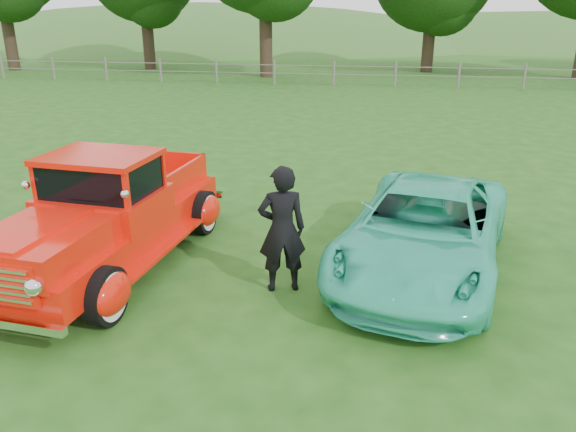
# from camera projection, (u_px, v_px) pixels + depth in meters

# --- Properties ---
(ground) EXTENTS (140.00, 140.00, 0.00)m
(ground) POSITION_uv_depth(u_px,v_px,m) (203.00, 300.00, 7.63)
(ground) COLOR #1F4C14
(ground) RESTS_ON ground
(distant_hills) EXTENTS (116.00, 60.00, 18.00)m
(distant_hills) POSITION_uv_depth(u_px,v_px,m) (323.00, 82.00, 64.79)
(distant_hills) COLOR #2F6023
(distant_hills) RESTS_ON ground
(fence_line) EXTENTS (48.00, 0.12, 1.20)m
(fence_line) POSITION_uv_depth(u_px,v_px,m) (334.00, 73.00, 27.75)
(fence_line) COLOR #686257
(fence_line) RESTS_ON ground
(red_pickup) EXTENTS (2.60, 5.13, 1.78)m
(red_pickup) POSITION_uv_depth(u_px,v_px,m) (109.00, 217.00, 8.39)
(red_pickup) COLOR black
(red_pickup) RESTS_ON ground
(teal_sedan) EXTENTS (3.17, 5.04, 1.30)m
(teal_sedan) POSITION_uv_depth(u_px,v_px,m) (425.00, 230.00, 8.28)
(teal_sedan) COLOR #32C9A0
(teal_sedan) RESTS_ON ground
(man) EXTENTS (0.76, 0.61, 1.81)m
(man) POSITION_uv_depth(u_px,v_px,m) (282.00, 229.00, 7.64)
(man) COLOR black
(man) RESTS_ON ground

